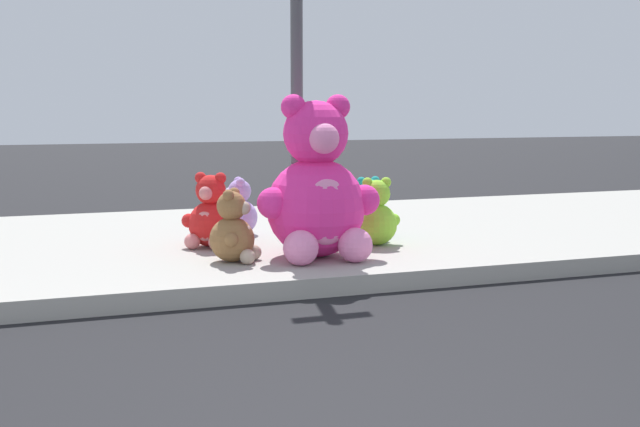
{
  "coord_description": "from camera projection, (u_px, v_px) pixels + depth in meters",
  "views": [
    {
      "loc": [
        -1.22,
        -2.47,
        1.4
      ],
      "look_at": [
        0.94,
        3.6,
        0.55
      ],
      "focal_mm": 44.97,
      "sensor_mm": 36.0,
      "label": 1
    }
  ],
  "objects": [
    {
      "name": "sidewalk",
      "position": [
        174.0,
        246.0,
        7.74
      ],
      "size": [
        28.0,
        4.4,
        0.15
      ],
      "primitive_type": "cube",
      "color": "#9E9B93",
      "rests_on": "ground_plane"
    },
    {
      "name": "sign_pole",
      "position": [
        297.0,
        57.0,
        7.09
      ],
      "size": [
        0.56,
        0.11,
        3.2
      ],
      "color": "#4C4C51",
      "rests_on": "sidewalk"
    },
    {
      "name": "plush_pink_large",
      "position": [
        317.0,
        193.0,
        6.68
      ],
      "size": [
        1.05,
        0.93,
        1.36
      ],
      "color": "#F22D93",
      "rests_on": "sidewalk"
    },
    {
      "name": "plush_lavender",
      "position": [
        238.0,
        212.0,
        7.92
      ],
      "size": [
        0.39,
        0.44,
        0.57
      ],
      "color": "#B28CD8",
      "rests_on": "sidewalk"
    },
    {
      "name": "plush_teal",
      "position": [
        367.0,
        212.0,
        7.84
      ],
      "size": [
        0.45,
        0.41,
        0.59
      ],
      "color": "teal",
      "rests_on": "sidewalk"
    },
    {
      "name": "plush_red",
      "position": [
        210.0,
        217.0,
        7.21
      ],
      "size": [
        0.47,
        0.49,
        0.68
      ],
      "color": "red",
      "rests_on": "sidewalk"
    },
    {
      "name": "plush_brown",
      "position": [
        234.0,
        233.0,
        6.53
      ],
      "size": [
        0.43,
        0.42,
        0.6
      ],
      "color": "olive",
      "rests_on": "sidewalk"
    },
    {
      "name": "plush_lime",
      "position": [
        376.0,
        218.0,
        7.34
      ],
      "size": [
        0.48,
        0.43,
        0.62
      ],
      "color": "#8CD133",
      "rests_on": "sidewalk"
    }
  ]
}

